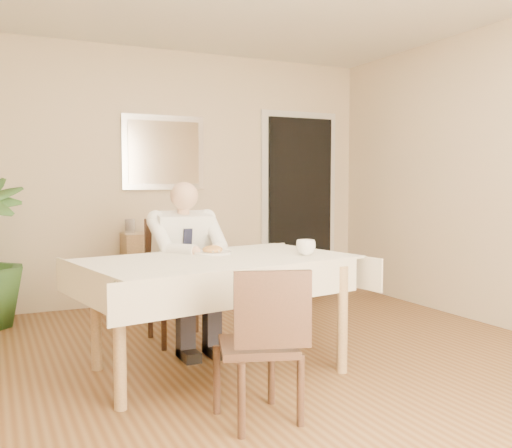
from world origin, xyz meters
name	(u,v)px	position (x,y,z in m)	size (l,w,h in m)	color
room	(279,173)	(0.00, 0.00, 1.30)	(5.00, 5.02, 2.60)	brown
doorway	(299,204)	(1.55, 2.46, 1.00)	(0.96, 0.07, 2.10)	beige
mirror	(164,153)	(-0.05, 2.47, 1.55)	(0.86, 0.04, 0.76)	silver
dining_table	(218,271)	(-0.36, 0.18, 0.67)	(1.89, 1.32, 0.75)	tan
chair_far	(177,271)	(-0.36, 1.06, 0.54)	(0.46, 0.46, 0.95)	#3F2418
chair_near	(264,338)	(-0.45, -0.70, 0.45)	(0.48, 0.49, 0.81)	#3F2418
seated_man	(189,256)	(-0.36, 0.77, 0.69)	(0.48, 0.72, 1.24)	white
plate	(213,253)	(-0.32, 0.38, 0.76)	(0.26, 0.26, 0.02)	white
food	(213,249)	(-0.32, 0.38, 0.78)	(0.14, 0.14, 0.06)	#9C6A34
knife	(221,251)	(-0.28, 0.32, 0.78)	(0.01, 0.01, 0.13)	silver
fork	(210,251)	(-0.36, 0.32, 0.78)	(0.01, 0.01, 0.13)	silver
coffee_mug	(306,247)	(0.23, 0.05, 0.80)	(0.13, 0.13, 0.10)	white
sideboard	(169,268)	(-0.05, 2.32, 0.37)	(0.93, 0.31, 0.74)	tan
photo_frame_left	(130,226)	(-0.43, 2.39, 0.81)	(0.10, 0.02, 0.14)	silver
photo_frame_center	(152,225)	(-0.20, 2.39, 0.81)	(0.10, 0.02, 0.14)	silver
photo_frame_right	(178,225)	(0.07, 2.39, 0.81)	(0.10, 0.02, 0.14)	silver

